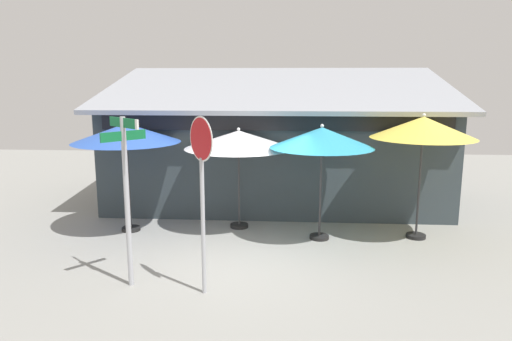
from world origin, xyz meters
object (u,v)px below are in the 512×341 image
object	(u,v)px
patio_umbrella_royal_blue_left	(126,134)
patio_umbrella_teal_right	(322,138)
stop_sign	(202,174)
patio_umbrella_ivory_center	(239,140)
patio_umbrella_mustard_far_right	(423,128)
street_sign_post	(126,185)

from	to	relation	value
patio_umbrella_royal_blue_left	patio_umbrella_teal_right	distance (m)	4.47
stop_sign	patio_umbrella_ivory_center	size ratio (longest dim) A/B	1.16
patio_umbrella_royal_blue_left	patio_umbrella_teal_right	world-z (taller)	patio_umbrella_royal_blue_left
patio_umbrella_teal_right	patio_umbrella_mustard_far_right	bearing A→B (deg)	5.67
patio_umbrella_ivory_center	patio_umbrella_mustard_far_right	size ratio (longest dim) A/B	0.91
stop_sign	patio_umbrella_mustard_far_right	world-z (taller)	stop_sign
patio_umbrella_royal_blue_left	patio_umbrella_mustard_far_right	world-z (taller)	patio_umbrella_mustard_far_right
patio_umbrella_teal_right	patio_umbrella_mustard_far_right	world-z (taller)	patio_umbrella_mustard_far_right
patio_umbrella_ivory_center	patio_umbrella_mustard_far_right	bearing A→B (deg)	-6.76
patio_umbrella_ivory_center	patio_umbrella_teal_right	distance (m)	2.04
patio_umbrella_royal_blue_left	patio_umbrella_mustard_far_right	bearing A→B (deg)	-0.50
stop_sign	patio_umbrella_mustard_far_right	distance (m)	5.37
street_sign_post	stop_sign	world-z (taller)	stop_sign
patio_umbrella_teal_right	patio_umbrella_royal_blue_left	bearing A→B (deg)	176.44
patio_umbrella_teal_right	patio_umbrella_mustard_far_right	size ratio (longest dim) A/B	0.92
stop_sign	patio_umbrella_royal_blue_left	distance (m)	3.97
street_sign_post	patio_umbrella_mustard_far_right	xyz separation A→B (m)	(5.67, 2.92, 0.70)
street_sign_post	stop_sign	distance (m)	1.38
stop_sign	patio_umbrella_mustard_far_right	bearing A→B (deg)	35.90
street_sign_post	patio_umbrella_ivory_center	xyz separation A→B (m)	(1.56, 3.41, 0.34)
patio_umbrella_royal_blue_left	street_sign_post	bearing A→B (deg)	-71.39
street_sign_post	patio_umbrella_ivory_center	world-z (taller)	street_sign_post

